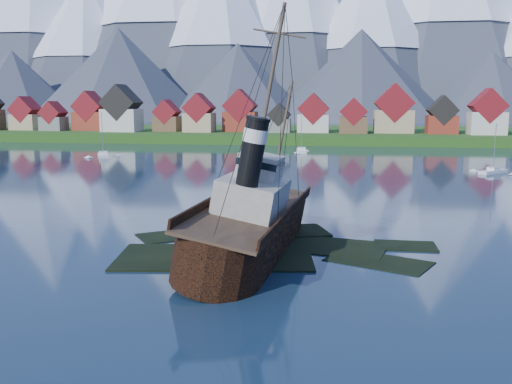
# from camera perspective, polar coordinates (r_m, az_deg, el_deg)

# --- Properties ---
(ground) EXTENTS (1400.00, 1400.00, 0.00)m
(ground) POSITION_cam_1_polar(r_m,az_deg,el_deg) (54.79, -0.59, -6.17)
(ground) COLOR #16293E
(ground) RESTS_ON ground
(shoal) EXTENTS (31.71, 21.24, 1.14)m
(shoal) POSITION_cam_1_polar(r_m,az_deg,el_deg) (56.70, 1.54, -6.01)
(shoal) COLOR black
(shoal) RESTS_ON ground
(shore_bank) EXTENTS (600.00, 80.00, 3.20)m
(shore_bank) POSITION_cam_1_polar(r_m,az_deg,el_deg) (222.78, 6.47, 5.41)
(shore_bank) COLOR #214B15
(shore_bank) RESTS_ON ground
(seawall) EXTENTS (600.00, 2.50, 2.00)m
(seawall) POSITION_cam_1_polar(r_m,az_deg,el_deg) (184.91, 6.00, 4.65)
(seawall) COLOR #3F3D38
(seawall) RESTS_ON ground
(town) EXTENTS (250.96, 16.69, 17.30)m
(town) POSITION_cam_1_polar(r_m,az_deg,el_deg) (208.60, -2.89, 7.67)
(town) COLOR maroon
(town) RESTS_ON ground
(mountains) EXTENTS (965.00, 340.00, 205.00)m
(mountains) POSITION_cam_1_polar(r_m,az_deg,el_deg) (538.71, 7.93, 17.11)
(mountains) COLOR #2D333D
(mountains) RESTS_ON ground
(tugboat_wreck) EXTENTS (7.08, 30.50, 24.17)m
(tugboat_wreck) POSITION_cam_1_polar(r_m,az_deg,el_deg) (55.36, -0.77, -2.78)
(tugboat_wreck) COLOR black
(tugboat_wreck) RESTS_ON ground
(sailboat_c) EXTENTS (6.22, 9.24, 11.86)m
(sailboat_c) POSITION_cam_1_polar(r_m,az_deg,el_deg) (151.78, -15.03, 3.50)
(sailboat_c) COLOR white
(sailboat_c) RESTS_ON ground
(sailboat_d) EXTENTS (6.75, 6.68, 10.37)m
(sailboat_d) POSITION_cam_1_polar(r_m,az_deg,el_deg) (123.64, 22.63, 1.86)
(sailboat_d) COLOR white
(sailboat_d) RESTS_ON ground
(sailboat_e) EXTENTS (3.64, 10.08, 11.43)m
(sailboat_e) POSITION_cam_1_polar(r_m,az_deg,el_deg) (160.64, 4.56, 4.08)
(sailboat_e) COLOR white
(sailboat_e) RESTS_ON ground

